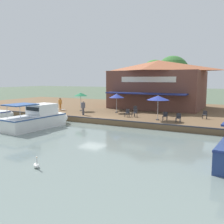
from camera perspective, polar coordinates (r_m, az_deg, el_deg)
The scene contains 20 objects.
ground_plane at distance 26.21m, azimuth -4.54°, elevation -2.83°, with size 220.00×220.00×0.00m, color #4C5B47.
quay_deck at distance 35.83m, azimuth 4.90°, elevation 0.45°, with size 22.00×56.00×0.60m, color brown.
quay_edge_fender at distance 26.18m, azimuth -4.44°, elevation -1.40°, with size 0.20×50.40×0.10m, color #2D2D33.
waterfront_restaurant at distance 36.83m, azimuth 10.49°, elevation 6.38°, with size 11.04×12.83×6.77m.
patio_umbrella_back_row at distance 32.44m, azimuth -7.17°, elevation 4.02°, with size 1.76×1.76×2.41m.
patio_umbrella_by_entrance at distance 25.36m, azimuth 10.47°, elevation 3.20°, with size 2.24×2.24×2.50m.
patio_umbrella_mid_patio_right at distance 30.54m, azimuth 1.05°, elevation 3.71°, with size 1.84×1.84×2.34m.
cafe_chair_far_corner_seat at distance 27.38m, azimuth 5.26°, elevation -0.11°, with size 0.54×0.54×0.85m.
cafe_chair_back_row_seat at distance 24.58m, azimuth 14.93°, elevation -1.21°, with size 0.45×0.45×0.85m.
cafe_chair_facing_river at distance 30.52m, azimuth 5.35°, elevation 0.68°, with size 0.58×0.58×0.85m.
cafe_chair_beside_entrance at distance 27.67m, azimuth 20.47°, elevation -0.48°, with size 0.45×0.45×0.85m.
cafe_chair_mid_patio at distance 25.41m, azimuth 12.05°, elevation -0.84°, with size 0.48×0.48×0.85m.
cafe_chair_under_first_umbrella at distance 27.32m, azimuth 3.49°, elevation -0.11°, with size 0.45×0.45×0.85m.
person_mid_patio at distance 28.69m, azimuth -6.62°, elevation 1.36°, with size 0.47×0.47×1.67m.
person_near_entrance at distance 33.96m, azimuth -11.76°, elevation 2.15°, with size 0.46×0.46×1.62m.
motorboat_mid_row at distance 25.16m, azimuth -16.20°, elevation -1.43°, with size 7.27×3.06×2.41m.
mooring_post at distance 29.49m, azimuth -12.99°, elevation 0.27°, with size 0.22×0.22×0.92m.
swan at distance 13.96m, azimuth -16.91°, elevation -11.52°, with size 0.55×0.62×0.69m.
tree_downstream_bank at distance 41.34m, azimuth 9.38°, elevation 8.65°, with size 4.44×4.23×7.21m.
tree_behind_restaurant at distance 40.11m, azimuth 13.28°, elevation 8.62°, with size 5.36×5.10×7.68m.
Camera 1 is at (21.76, 13.83, 4.72)m, focal length 40.00 mm.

